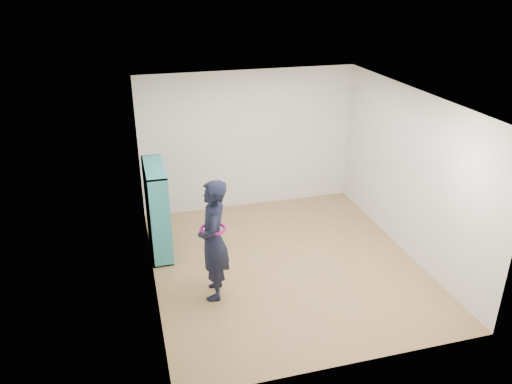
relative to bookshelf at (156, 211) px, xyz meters
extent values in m
plane|color=#996F45|center=(1.86, -0.95, -0.71)|extent=(4.50, 4.50, 0.00)
plane|color=white|center=(1.86, -0.95, 1.89)|extent=(4.50, 4.50, 0.00)
cube|color=silver|center=(-0.14, -0.95, 0.59)|extent=(0.02, 4.50, 2.60)
cube|color=silver|center=(3.86, -0.95, 0.59)|extent=(0.02, 4.50, 2.60)
cube|color=silver|center=(1.86, 1.30, 0.59)|extent=(4.00, 0.02, 2.60)
cube|color=silver|center=(1.86, -3.20, 0.59)|extent=(4.00, 0.02, 2.60)
cube|color=teal|center=(0.02, -0.53, 0.01)|extent=(0.32, 0.02, 1.45)
cube|color=teal|center=(0.02, 0.54, 0.01)|extent=(0.32, 0.02, 1.45)
cube|color=teal|center=(0.02, 0.01, -0.70)|extent=(0.32, 1.09, 0.02)
cube|color=teal|center=(0.02, 0.01, 0.73)|extent=(0.32, 1.09, 0.02)
cube|color=teal|center=(-0.12, 0.01, 0.01)|extent=(0.02, 1.09, 1.45)
cube|color=teal|center=(0.02, -0.17, 0.01)|extent=(0.30, 0.02, 1.41)
cube|color=teal|center=(0.02, 0.18, 0.01)|extent=(0.30, 0.02, 1.41)
cube|color=teal|center=(0.02, 0.01, -0.34)|extent=(0.30, 1.05, 0.02)
cube|color=teal|center=(0.02, 0.01, 0.01)|extent=(0.30, 1.05, 0.02)
cube|color=teal|center=(0.02, 0.01, 0.37)|extent=(0.30, 1.05, 0.02)
cube|color=beige|center=(0.04, -0.35, -0.65)|extent=(0.20, 0.13, 0.05)
cube|color=black|center=(0.05, -0.40, -0.22)|extent=(0.16, 0.15, 0.21)
cube|color=maroon|center=(0.05, -0.40, 0.14)|extent=(0.16, 0.15, 0.23)
cube|color=silver|center=(0.04, -0.35, 0.42)|extent=(0.20, 0.13, 0.08)
cube|color=navy|center=(0.05, -0.05, -0.57)|extent=(0.16, 0.15, 0.22)
cube|color=brown|center=(0.05, -0.05, -0.23)|extent=(0.16, 0.15, 0.20)
cube|color=#BFB28C|center=(0.04, 0.00, 0.06)|extent=(0.20, 0.13, 0.08)
cube|color=#26594C|center=(0.05, -0.05, 0.51)|extent=(0.16, 0.15, 0.27)
cube|color=beige|center=(0.05, 0.30, -0.55)|extent=(0.16, 0.15, 0.27)
cube|color=black|center=(0.04, 0.35, -0.30)|extent=(0.20, 0.13, 0.05)
cube|color=maroon|center=(0.05, 0.30, 0.13)|extent=(0.16, 0.15, 0.21)
cube|color=silver|center=(0.05, 0.30, 0.49)|extent=(0.16, 0.15, 0.22)
imported|color=black|center=(0.66, -1.44, 0.15)|extent=(0.54, 0.70, 1.73)
torus|color=#9B0B73|center=(0.66, -1.44, 0.33)|extent=(0.42, 0.42, 0.04)
cube|color=silver|center=(0.54, -1.33, 0.27)|extent=(0.01, 0.09, 0.12)
cube|color=black|center=(0.54, -1.33, 0.27)|extent=(0.01, 0.09, 0.12)
camera|label=1|loc=(-0.34, -7.23, 3.48)|focal=35.00mm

